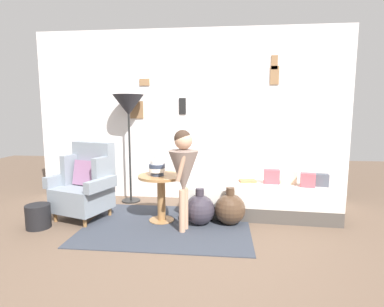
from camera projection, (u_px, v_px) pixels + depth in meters
The scene contains 17 objects.
ground_plane at pixel (167, 253), 2.96m from camera, with size 12.00×12.00×0.00m, color brown.
gallery_wall at pixel (189, 116), 4.70m from camera, with size 4.80×0.12×2.60m.
rug at pixel (167, 225), 3.65m from camera, with size 1.96×1.46×0.01m, color #333842.
armchair at pixel (86, 184), 3.90m from camera, with size 0.87×0.76×0.97m.
daybed at pixel (260, 199), 4.08m from camera, with size 1.95×0.91×0.40m.
pillow_head at pixel (321, 180), 3.95m from camera, with size 0.18×0.12×0.16m, color #474C56.
pillow_mid at pixel (308, 180), 3.90m from camera, with size 0.18×0.12×0.18m, color #D64C56.
pillow_back at pixel (289, 177), 4.09m from camera, with size 0.21×0.12×0.18m, color beige.
pillow_extra at pixel (272, 177), 4.09m from camera, with size 0.20×0.12×0.19m, color #D64C56.
side_table at pixel (161, 189), 3.76m from camera, with size 0.56×0.56×0.59m.
vase_striped at pixel (157, 167), 3.70m from camera, with size 0.20×0.20×0.25m.
floor_lamp at pixel (128, 108), 4.46m from camera, with size 0.46×0.46×1.61m.
person_child at pixel (183, 167), 3.39m from camera, with size 0.34×0.34×1.17m.
book_on_daybed at pixel (247, 181), 4.19m from camera, with size 0.22×0.16×0.03m, color #C77245.
demijohn_near at pixel (200, 209), 3.67m from camera, with size 0.37×0.37×0.45m.
demijohn_far at pixel (230, 209), 3.68m from camera, with size 0.38×0.38×0.46m.
magazine_basket at pixel (38, 216), 3.57m from camera, with size 0.28×0.28×0.28m, color black.
Camera 1 is at (0.54, -2.75, 1.37)m, focal length 28.33 mm.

